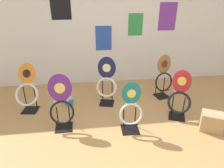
{
  "coord_description": "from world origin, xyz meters",
  "views": [
    {
      "loc": [
        -0.57,
        -2.13,
        2.09
      ],
      "look_at": [
        -0.17,
        1.09,
        0.55
      ],
      "focal_mm": 32.0,
      "sensor_mm": 36.0,
      "label": 1
    }
  ],
  "objects_px": {
    "toilet_seat_display_navy_moon": "(107,83)",
    "toilet_seat_display_teal_sax": "(131,109)",
    "toilet_seat_display_purple_note": "(61,103)",
    "toilet_seat_display_crimson_swirl": "(180,98)",
    "paint_can": "(69,101)",
    "toilet_seat_display_woodgrain": "(164,79)",
    "toilet_seat_display_orange_sun": "(27,90)",
    "storage_box": "(212,122)"
  },
  "relations": [
    {
      "from": "toilet_seat_display_navy_moon",
      "to": "paint_can",
      "type": "distance_m",
      "value": 0.85
    },
    {
      "from": "storage_box",
      "to": "toilet_seat_display_teal_sax",
      "type": "bearing_deg",
      "value": 173.28
    },
    {
      "from": "toilet_seat_display_woodgrain",
      "to": "toilet_seat_display_navy_moon",
      "type": "bearing_deg",
      "value": -173.23
    },
    {
      "from": "toilet_seat_display_teal_sax",
      "to": "toilet_seat_display_crimson_swirl",
      "type": "xyz_separation_m",
      "value": [
        0.93,
        0.28,
        -0.01
      ]
    },
    {
      "from": "toilet_seat_display_crimson_swirl",
      "to": "toilet_seat_display_purple_note",
      "type": "relative_size",
      "value": 0.9
    },
    {
      "from": "paint_can",
      "to": "storage_box",
      "type": "distance_m",
      "value": 2.61
    },
    {
      "from": "toilet_seat_display_navy_moon",
      "to": "toilet_seat_display_purple_note",
      "type": "height_order",
      "value": "toilet_seat_display_navy_moon"
    },
    {
      "from": "toilet_seat_display_crimson_swirl",
      "to": "toilet_seat_display_orange_sun",
      "type": "bearing_deg",
      "value": 168.27
    },
    {
      "from": "toilet_seat_display_teal_sax",
      "to": "paint_can",
      "type": "height_order",
      "value": "toilet_seat_display_teal_sax"
    },
    {
      "from": "toilet_seat_display_navy_moon",
      "to": "toilet_seat_display_purple_note",
      "type": "relative_size",
      "value": 1.03
    },
    {
      "from": "toilet_seat_display_teal_sax",
      "to": "toilet_seat_display_crimson_swirl",
      "type": "relative_size",
      "value": 1.01
    },
    {
      "from": "toilet_seat_display_navy_moon",
      "to": "toilet_seat_display_teal_sax",
      "type": "distance_m",
      "value": 0.94
    },
    {
      "from": "toilet_seat_display_teal_sax",
      "to": "paint_can",
      "type": "bearing_deg",
      "value": 137.81
    },
    {
      "from": "toilet_seat_display_crimson_swirl",
      "to": "toilet_seat_display_purple_note",
      "type": "distance_m",
      "value": 2.01
    },
    {
      "from": "toilet_seat_display_woodgrain",
      "to": "toilet_seat_display_crimson_swirl",
      "type": "height_order",
      "value": "toilet_seat_display_woodgrain"
    },
    {
      "from": "paint_can",
      "to": "toilet_seat_display_crimson_swirl",
      "type": "bearing_deg",
      "value": -18.69
    },
    {
      "from": "toilet_seat_display_navy_moon",
      "to": "toilet_seat_display_teal_sax",
      "type": "height_order",
      "value": "toilet_seat_display_navy_moon"
    },
    {
      "from": "toilet_seat_display_woodgrain",
      "to": "storage_box",
      "type": "xyz_separation_m",
      "value": [
        0.4,
        -1.19,
        -0.26
      ]
    },
    {
      "from": "toilet_seat_display_orange_sun",
      "to": "storage_box",
      "type": "xyz_separation_m",
      "value": [
        3.08,
        -0.99,
        -0.27
      ]
    },
    {
      "from": "toilet_seat_display_orange_sun",
      "to": "toilet_seat_display_purple_note",
      "type": "distance_m",
      "value": 0.92
    },
    {
      "from": "toilet_seat_display_woodgrain",
      "to": "toilet_seat_display_navy_moon",
      "type": "relative_size",
      "value": 0.95
    },
    {
      "from": "storage_box",
      "to": "toilet_seat_display_navy_moon",
      "type": "bearing_deg",
      "value": 146.85
    },
    {
      "from": "toilet_seat_display_purple_note",
      "to": "paint_can",
      "type": "distance_m",
      "value": 0.82
    },
    {
      "from": "toilet_seat_display_woodgrain",
      "to": "paint_can",
      "type": "relative_size",
      "value": 5.57
    },
    {
      "from": "toilet_seat_display_woodgrain",
      "to": "toilet_seat_display_teal_sax",
      "type": "relative_size",
      "value": 1.08
    },
    {
      "from": "toilet_seat_display_teal_sax",
      "to": "storage_box",
      "type": "height_order",
      "value": "toilet_seat_display_teal_sax"
    },
    {
      "from": "toilet_seat_display_orange_sun",
      "to": "toilet_seat_display_crimson_swirl",
      "type": "xyz_separation_m",
      "value": [
        2.69,
        -0.56,
        -0.04
      ]
    },
    {
      "from": "toilet_seat_display_navy_moon",
      "to": "toilet_seat_display_woodgrain",
      "type": "bearing_deg",
      "value": 6.77
    },
    {
      "from": "toilet_seat_display_purple_note",
      "to": "storage_box",
      "type": "height_order",
      "value": "toilet_seat_display_purple_note"
    },
    {
      "from": "toilet_seat_display_woodgrain",
      "to": "storage_box",
      "type": "relative_size",
      "value": 2.23
    },
    {
      "from": "toilet_seat_display_purple_note",
      "to": "paint_can",
      "type": "relative_size",
      "value": 5.64
    },
    {
      "from": "toilet_seat_display_orange_sun",
      "to": "paint_can",
      "type": "height_order",
      "value": "toilet_seat_display_orange_sun"
    },
    {
      "from": "toilet_seat_display_teal_sax",
      "to": "toilet_seat_display_purple_note",
      "type": "relative_size",
      "value": 0.91
    },
    {
      "from": "toilet_seat_display_woodgrain",
      "to": "paint_can",
      "type": "distance_m",
      "value": 1.99
    },
    {
      "from": "toilet_seat_display_crimson_swirl",
      "to": "toilet_seat_display_purple_note",
      "type": "height_order",
      "value": "toilet_seat_display_purple_note"
    },
    {
      "from": "toilet_seat_display_woodgrain",
      "to": "toilet_seat_display_navy_moon",
      "type": "distance_m",
      "value": 1.21
    },
    {
      "from": "toilet_seat_display_woodgrain",
      "to": "toilet_seat_display_teal_sax",
      "type": "height_order",
      "value": "toilet_seat_display_woodgrain"
    },
    {
      "from": "toilet_seat_display_teal_sax",
      "to": "toilet_seat_display_purple_note",
      "type": "distance_m",
      "value": 1.11
    },
    {
      "from": "toilet_seat_display_woodgrain",
      "to": "toilet_seat_display_orange_sun",
      "type": "height_order",
      "value": "toilet_seat_display_woodgrain"
    },
    {
      "from": "toilet_seat_display_crimson_swirl",
      "to": "storage_box",
      "type": "height_order",
      "value": "toilet_seat_display_crimson_swirl"
    },
    {
      "from": "toilet_seat_display_woodgrain",
      "to": "storage_box",
      "type": "height_order",
      "value": "toilet_seat_display_woodgrain"
    },
    {
      "from": "toilet_seat_display_woodgrain",
      "to": "toilet_seat_display_navy_moon",
      "type": "xyz_separation_m",
      "value": [
        -1.2,
        -0.14,
        0.04
      ]
    }
  ]
}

